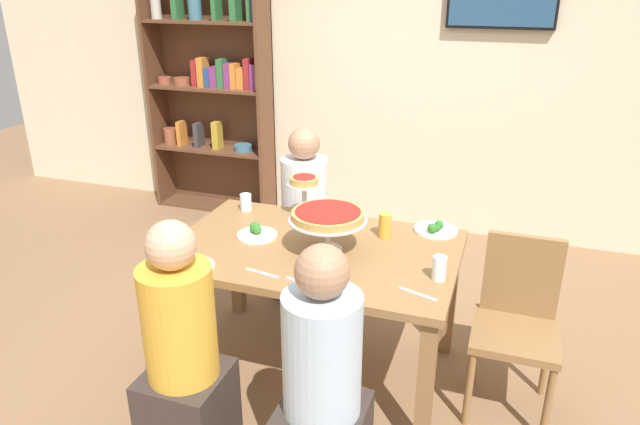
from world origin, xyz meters
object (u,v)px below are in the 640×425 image
salad_plate_far_diner (436,229)px  salad_plate_near_diner (191,266)px  chair_head_east (517,317)px  water_glass_clear_far (246,202)px  cutlery_knife_near (302,283)px  diner_near_right (322,400)px  diner_far_left (305,226)px  cutlery_knife_far (346,226)px  bookshelf (211,84)px  personal_pizza_stand (304,187)px  cutlery_fork_near (262,273)px  cutlery_fork_far (418,294)px  dining_table (314,264)px  diner_near_left (184,365)px  salad_plate_spare (257,233)px  beer_glass_amber_tall (385,225)px  water_glass_clear_near (439,268)px  deep_dish_pizza_stand (328,218)px

salad_plate_far_diner → salad_plate_near_diner: bearing=-142.0°
chair_head_east → salad_plate_far_diner: size_ratio=3.74×
water_glass_clear_far → cutlery_knife_near: size_ratio=0.55×
diner_near_right → diner_far_left: bearing=22.7°
cutlery_knife_far → bookshelf: bearing=-37.5°
diner_near_right → personal_pizza_stand: 1.35m
cutlery_fork_near → diner_near_right: bearing=-35.0°
diner_near_right → cutlery_fork_far: size_ratio=6.39×
bookshelf → chair_head_east: (2.68, -1.94, -0.66)m
dining_table → cutlery_knife_far: cutlery_knife_far is taller
diner_near_left → salad_plate_far_diner: bearing=-36.6°
personal_pizza_stand → water_glass_clear_far: (-0.35, -0.05, -0.12)m
salad_plate_far_diner → diner_near_right: bearing=-101.6°
diner_near_right → salad_plate_spare: bearing=38.3°
salad_plate_far_diner → salad_plate_spare: 0.95m
chair_head_east → water_glass_clear_far: chair_head_east is taller
bookshelf → cutlery_knife_near: size_ratio=12.29×
beer_glass_amber_tall → water_glass_clear_near: 0.50m
salad_plate_spare → cutlery_knife_near: size_ratio=1.18×
chair_head_east → dining_table: bearing=4.5°
chair_head_east → cutlery_knife_far: 0.99m
water_glass_clear_far → cutlery_fork_far: water_glass_clear_far is taller
diner_near_left → chair_head_east: diner_near_left is taller
diner_far_left → water_glass_clear_near: size_ratio=10.14×
personal_pizza_stand → water_glass_clear_far: personal_pizza_stand is taller
water_glass_clear_far → cutlery_fork_far: bearing=-29.6°
deep_dish_pizza_stand → water_glass_clear_far: 0.73m
diner_near_left → chair_head_east: (1.32, 0.85, -0.01)m
salad_plate_far_diner → cutlery_knife_near: (-0.48, -0.76, -0.01)m
diner_near_right → cutlery_knife_near: 0.54m
diner_far_left → deep_dish_pizza_stand: bearing=28.0°
salad_plate_far_diner → cutlery_fork_near: salad_plate_far_diner is taller
cutlery_fork_near → cutlery_fork_far: same height
bookshelf → cutlery_knife_near: (1.74, -2.39, -0.40)m
dining_table → salad_plate_far_diner: (0.55, 0.39, 0.11)m
water_glass_clear_far → cutlery_fork_near: (0.41, -0.68, -0.05)m
cutlery_knife_far → deep_dish_pizza_stand: bearing=96.8°
diner_near_right → cutlery_fork_near: size_ratio=6.39×
dining_table → salad_plate_near_diner: size_ratio=6.99×
diner_near_right → cutlery_fork_near: diner_near_right is taller
salad_plate_spare → cutlery_fork_far: bearing=-19.7°
diner_far_left → water_glass_clear_near: 1.36m
diner_near_right → personal_pizza_stand: diner_near_right is taller
bookshelf → water_glass_clear_far: bookshelf is taller
diner_near_right → cutlery_knife_near: size_ratio=6.39×
deep_dish_pizza_stand → personal_pizza_stand: 0.49m
salad_plate_near_diner → personal_pizza_stand: bearing=71.3°
diner_far_left → cutlery_knife_near: (0.41, -1.14, 0.25)m
personal_pizza_stand → water_glass_clear_far: size_ratio=2.34×
water_glass_clear_near → water_glass_clear_far: bearing=158.3°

